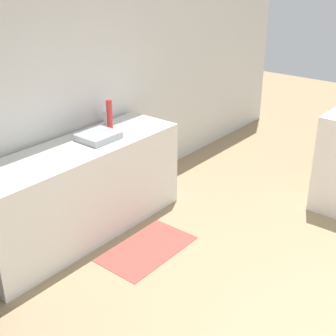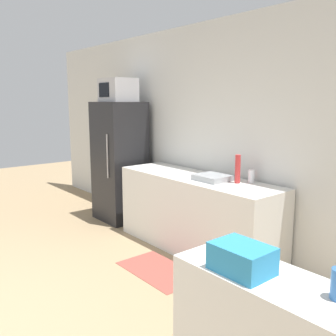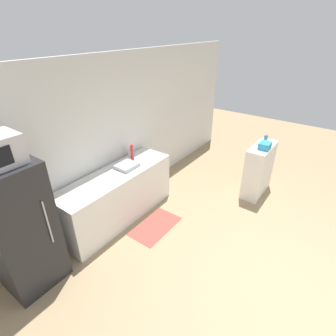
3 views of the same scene
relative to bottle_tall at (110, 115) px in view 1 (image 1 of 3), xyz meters
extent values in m
cube|color=silver|center=(-0.47, 0.28, 0.29)|extent=(8.00, 0.06, 2.60)
cube|color=silver|center=(-0.51, -0.09, -0.58)|extent=(2.10, 0.62, 0.86)
cube|color=#9EA3A8|center=(-0.25, -0.11, -0.12)|extent=(0.34, 0.30, 0.06)
cylinder|color=red|center=(0.00, 0.00, 0.00)|extent=(0.06, 0.06, 0.30)
cylinder|color=silver|center=(0.08, 0.12, -0.08)|extent=(0.06, 0.06, 0.14)
cube|color=#99473D|center=(-0.35, -0.76, -1.01)|extent=(0.87, 0.50, 0.01)
camera|label=1|loc=(-2.95, -3.10, 1.39)|focal=50.00mm
camera|label=2|loc=(2.45, -2.94, 0.69)|focal=40.00mm
camera|label=3|loc=(-2.93, -2.89, 1.93)|focal=28.00mm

